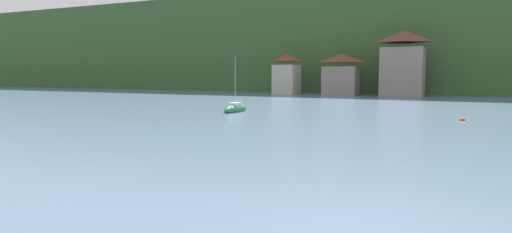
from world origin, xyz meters
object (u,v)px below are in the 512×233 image
shore_building_westcentral (341,75)px  mooring_buoy_near (462,121)px  shore_building_central (403,65)px  sailboat_far_5 (235,109)px  shore_building_west (287,75)px

shore_building_westcentral → mooring_buoy_near: 41.53m
shore_building_central → sailboat_far_5: (-11.19, -37.47, -4.95)m
shore_building_westcentral → shore_building_central: 10.34m
shore_building_west → shore_building_central: size_ratio=0.68×
shore_building_west → shore_building_westcentral: shore_building_west is taller
shore_building_west → sailboat_far_5: shore_building_west is taller
shore_building_westcentral → sailboat_far_5: shore_building_westcentral is taller
shore_building_west → mooring_buoy_near: size_ratio=15.03×
shore_building_westcentral → shore_building_central: bearing=2.8°
shore_building_west → shore_building_central: 20.44m
shore_building_central → mooring_buoy_near: size_ratio=22.08×
sailboat_far_5 → mooring_buoy_near: sailboat_far_5 is taller
shore_building_central → mooring_buoy_near: (9.75, -36.76, -5.23)m
shore_building_westcentral → sailboat_far_5: size_ratio=1.24×
shore_building_central → shore_building_west: bearing=-178.8°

